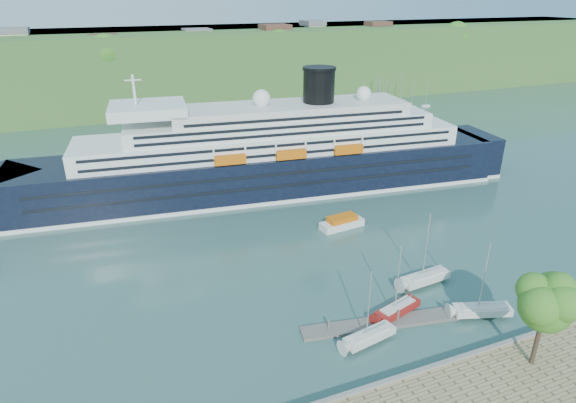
% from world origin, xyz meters
% --- Properties ---
extents(ground, '(400.00, 400.00, 0.00)m').
position_xyz_m(ground, '(0.00, 0.00, 0.00)').
color(ground, '#325A53').
rests_on(ground, ground).
extents(far_hillside, '(400.00, 50.00, 24.00)m').
position_xyz_m(far_hillside, '(0.00, 145.00, 12.00)').
color(far_hillside, '#316126').
rests_on(far_hillside, ground).
extents(quay_coping, '(220.00, 0.50, 0.30)m').
position_xyz_m(quay_coping, '(0.00, -0.20, 1.15)').
color(quay_coping, slate).
rests_on(quay_coping, promenade).
extents(cruise_ship, '(105.13, 26.57, 23.37)m').
position_xyz_m(cruise_ship, '(2.82, 53.10, 11.69)').
color(cruise_ship, black).
rests_on(cruise_ship, ground).
extents(promenade_tree, '(6.85, 6.85, 11.35)m').
position_xyz_m(promenade_tree, '(12.16, -3.41, 6.68)').
color(promenade_tree, '#2E691B').
rests_on(promenade_tree, promenade).
extents(floating_pontoon, '(19.22, 5.56, 0.42)m').
position_xyz_m(floating_pontoon, '(1.87, 8.73, 0.21)').
color(floating_pontoon, slate).
rests_on(floating_pontoon, ground).
extents(sailboat_white_near, '(7.14, 3.10, 8.93)m').
position_xyz_m(sailboat_white_near, '(-1.00, 6.51, 4.47)').
color(sailboat_white_near, silver).
rests_on(sailboat_white_near, ground).
extents(sailboat_red, '(7.36, 3.85, 9.16)m').
position_xyz_m(sailboat_red, '(4.63, 9.52, 4.58)').
color(sailboat_red, maroon).
rests_on(sailboat_red, ground).
extents(sailboat_white_far, '(7.93, 2.84, 10.03)m').
position_xyz_m(sailboat_white_far, '(11.89, 13.89, 5.02)').
color(sailboat_white_far, silver).
rests_on(sailboat_white_far, ground).
extents(tender_launch, '(7.79, 3.45, 2.08)m').
position_xyz_m(tender_launch, '(9.55, 33.08, 1.04)').
color(tender_launch, '#CA5D0B').
rests_on(tender_launch, ground).
extents(sailboat_extra, '(7.79, 4.33, 9.70)m').
position_xyz_m(sailboat_extra, '(13.90, 5.54, 4.85)').
color(sailboat_extra, silver).
rests_on(sailboat_extra, ground).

